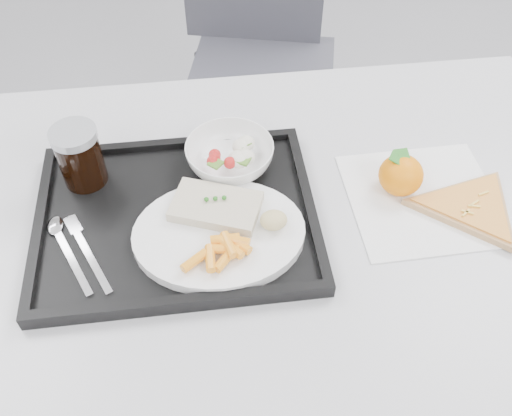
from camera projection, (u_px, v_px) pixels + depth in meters
name	position (u px, v px, depth m)	size (l,w,h in m)	color
table	(263.00, 245.00, 0.99)	(1.20, 0.80, 0.75)	silver
chair	(258.00, 37.00, 1.68)	(0.51, 0.51, 0.93)	#383840
tray	(177.00, 218.00, 0.93)	(0.45, 0.35, 0.03)	black
dinner_plate	(219.00, 234.00, 0.89)	(0.27, 0.27, 0.02)	white
fish_fillet	(216.00, 206.00, 0.90)	(0.16, 0.13, 0.03)	beige
bread_roll	(274.00, 220.00, 0.87)	(0.05, 0.05, 0.03)	tan
salad_bowl	(230.00, 156.00, 0.98)	(0.15, 0.15, 0.05)	white
cola_glass	(79.00, 155.00, 0.94)	(0.08, 0.08, 0.11)	black
cutlery	(72.00, 245.00, 0.88)	(0.12, 0.16, 0.01)	silver
napkin	(423.00, 199.00, 0.97)	(0.25, 0.24, 0.00)	white
tangerine	(401.00, 175.00, 0.96)	(0.10, 0.10, 0.07)	orange
pizza_slice	(471.00, 207.00, 0.94)	(0.27, 0.27, 0.02)	tan
carrot_pile	(224.00, 249.00, 0.84)	(0.11, 0.07, 0.02)	orange
salad_contents	(236.00, 155.00, 0.97)	(0.09, 0.08, 0.02)	red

